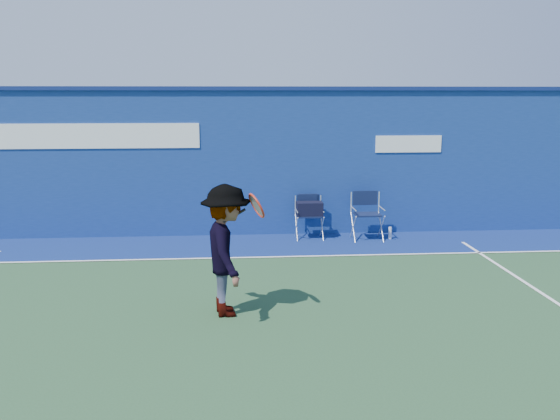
{
  "coord_description": "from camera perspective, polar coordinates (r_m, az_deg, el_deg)",
  "views": [
    {
      "loc": [
        -0.04,
        -7.2,
        2.93
      ],
      "look_at": [
        0.71,
        2.6,
        1.0
      ],
      "focal_mm": 38.0,
      "sensor_mm": 36.0,
      "label": 1
    }
  ],
  "objects": [
    {
      "name": "directors_chair_right",
      "position": [
        12.2,
        8.38,
        -1.43
      ],
      "size": [
        0.58,
        0.52,
        0.97
      ],
      "color": "silver",
      "rests_on": "ground"
    },
    {
      "name": "out_of_bounds_strip",
      "position": [
        11.67,
        -4.07,
        -3.44
      ],
      "size": [
        24.0,
        1.8,
        0.01
      ],
      "primitive_type": "cube",
      "color": "navy",
      "rests_on": "ground"
    },
    {
      "name": "ground",
      "position": [
        7.77,
        -3.86,
        -11.06
      ],
      "size": [
        80.0,
        80.0,
        0.0
      ],
      "primitive_type": "plane",
      "color": "#264729",
      "rests_on": "ground"
    },
    {
      "name": "stadium_wall",
      "position": [
        12.47,
        -4.22,
        4.73
      ],
      "size": [
        24.0,
        0.5,
        3.08
      ],
      "color": "navy",
      "rests_on": "ground"
    },
    {
      "name": "water_bottle",
      "position": [
        12.36,
        10.54,
        -2.19
      ],
      "size": [
        0.07,
        0.07,
        0.25
      ],
      "primitive_type": "cylinder",
      "color": "silver",
      "rests_on": "ground"
    },
    {
      "name": "tennis_player",
      "position": [
        7.92,
        -5.16,
        -3.88
      ],
      "size": [
        0.96,
        1.23,
        1.77
      ],
      "color": "#EA4738",
      "rests_on": "ground"
    },
    {
      "name": "directors_chair_left",
      "position": [
        12.16,
        2.83,
        -1.01
      ],
      "size": [
        0.53,
        0.49,
        0.89
      ],
      "color": "silver",
      "rests_on": "ground"
    },
    {
      "name": "court_lines",
      "position": [
        8.33,
        -3.91,
        -9.43
      ],
      "size": [
        24.0,
        12.0,
        0.01
      ],
      "color": "white",
      "rests_on": "out_of_bounds_strip"
    }
  ]
}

